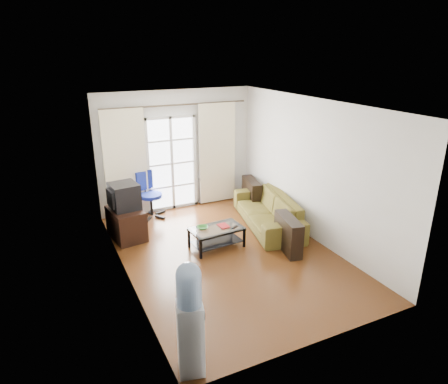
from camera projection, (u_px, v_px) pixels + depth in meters
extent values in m
plane|color=#5A3215|center=(227.00, 253.00, 7.29)|extent=(5.20, 5.20, 0.00)
plane|color=white|center=(227.00, 104.00, 6.37)|extent=(5.20, 5.20, 0.00)
cube|color=silver|center=(177.00, 150.00, 9.04)|extent=(3.60, 0.02, 2.70)
cube|color=silver|center=(325.00, 248.00, 4.62)|extent=(3.60, 0.02, 2.70)
cube|color=silver|center=(121.00, 200.00, 6.10)|extent=(0.02, 5.20, 2.70)
cube|color=silver|center=(312.00, 170.00, 7.56)|extent=(0.02, 5.20, 2.70)
cube|color=white|center=(172.00, 163.00, 9.03)|extent=(1.01, 0.02, 2.04)
cube|color=white|center=(172.00, 164.00, 9.02)|extent=(1.16, 0.06, 2.15)
cylinder|color=#4C3F2D|center=(176.00, 105.00, 8.60)|extent=(3.30, 0.04, 0.04)
cube|color=#F9F0C8|center=(126.00, 164.00, 8.50)|extent=(0.90, 0.07, 2.35)
cube|color=#F9F0C8|center=(217.00, 154.00, 9.37)|extent=(0.90, 0.07, 2.35)
cube|color=gray|center=(211.00, 189.00, 9.62)|extent=(0.64, 0.12, 0.64)
imported|color=brown|center=(268.00, 211.00, 8.35)|extent=(2.60, 1.79, 0.66)
cube|color=silver|center=(217.00, 228.00, 7.39)|extent=(1.00, 0.62, 0.01)
cube|color=black|center=(217.00, 241.00, 7.48)|extent=(0.94, 0.56, 0.01)
cube|color=black|center=(201.00, 249.00, 7.04)|extent=(0.04, 0.04, 0.39)
cube|color=black|center=(244.00, 238.00, 7.46)|extent=(0.04, 0.04, 0.39)
cube|color=black|center=(189.00, 238.00, 7.45)|extent=(0.04, 0.04, 0.39)
cube|color=black|center=(231.00, 228.00, 7.87)|extent=(0.04, 0.04, 0.39)
imported|color=#2E7F36|center=(202.00, 228.00, 7.35)|extent=(0.32, 0.32, 0.05)
imported|color=maroon|center=(219.00, 227.00, 7.41)|extent=(0.20, 0.26, 0.02)
cube|color=black|center=(235.00, 227.00, 7.41)|extent=(0.15, 0.11, 0.02)
cube|color=black|center=(126.00, 224.00, 7.79)|extent=(0.66, 0.90, 0.61)
cube|color=black|center=(124.00, 196.00, 7.67)|extent=(0.56, 0.60, 0.50)
cube|color=#0C19E5|center=(137.00, 194.00, 7.80)|extent=(0.07, 0.43, 0.37)
cube|color=black|center=(113.00, 198.00, 7.56)|extent=(0.19, 0.38, 0.33)
cylinder|color=black|center=(152.00, 206.00, 8.80)|extent=(0.06, 0.06, 0.51)
cylinder|color=navy|center=(151.00, 196.00, 8.72)|extent=(0.49, 0.49, 0.08)
cube|color=navy|center=(144.00, 180.00, 8.77)|extent=(0.39, 0.18, 0.42)
cube|color=silver|center=(191.00, 338.00, 4.49)|extent=(0.35, 0.35, 0.91)
cylinder|color=#7C98C0|center=(189.00, 290.00, 4.27)|extent=(0.28, 0.28, 0.37)
sphere|color=#7C98C0|center=(188.00, 275.00, 4.21)|extent=(0.28, 0.28, 0.28)
cube|color=black|center=(203.00, 314.00, 4.41)|extent=(0.07, 0.12, 0.10)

